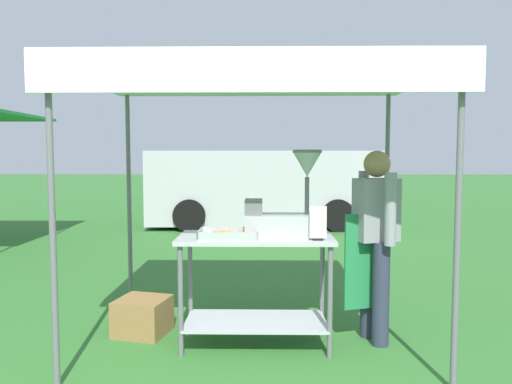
{
  "coord_description": "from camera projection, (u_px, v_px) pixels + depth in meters",
  "views": [
    {
      "loc": [
        0.21,
        -2.5,
        1.56
      ],
      "look_at": [
        0.14,
        1.59,
        1.26
      ],
      "focal_mm": 33.68,
      "sensor_mm": 36.0,
      "label": 1
    }
  ],
  "objects": [
    {
      "name": "supply_crate",
      "position": [
        143.0,
        316.0,
        4.23
      ],
      "size": [
        0.51,
        0.49,
        0.31
      ],
      "color": "olive",
      "rests_on": "ground"
    },
    {
      "name": "vendor",
      "position": [
        375.0,
        235.0,
        4.01
      ],
      "size": [
        0.47,
        0.53,
        1.61
      ],
      "color": "#2D3347",
      "rests_on": "ground"
    },
    {
      "name": "donut_cart",
      "position": [
        256.0,
        268.0,
        3.94
      ],
      "size": [
        1.26,
        0.6,
        0.91
      ],
      "color": "#B7B7BC",
      "rests_on": "ground"
    },
    {
      "name": "donut_tray",
      "position": [
        229.0,
        235.0,
        3.8
      ],
      "size": [
        0.48,
        0.32,
        0.07
      ],
      "color": "#B7B7BC",
      "rests_on": "donut_cart"
    },
    {
      "name": "stall_canopy",
      "position": [
        256.0,
        85.0,
        3.93
      ],
      "size": [
        2.87,
        2.02,
        2.24
      ],
      "color": "slate",
      "rests_on": "ground"
    },
    {
      "name": "van_silver",
      "position": [
        262.0,
        187.0,
        10.93
      ],
      "size": [
        5.06,
        2.19,
        1.69
      ],
      "color": "#BCBCC1",
      "rests_on": "ground"
    },
    {
      "name": "donut_fryer",
      "position": [
        285.0,
        208.0,
        3.88
      ],
      "size": [
        0.62,
        0.28,
        0.7
      ],
      "color": "#B7B7BC",
      "rests_on": "donut_cart"
    },
    {
      "name": "ground_plane",
      "position": [
        252.0,
        244.0,
        8.59
      ],
      "size": [
        70.0,
        70.0,
        0.0
      ],
      "primitive_type": "plane",
      "color": "#33702D"
    },
    {
      "name": "menu_sign",
      "position": [
        318.0,
        226.0,
        3.7
      ],
      "size": [
        0.13,
        0.05,
        0.26
      ],
      "color": "black",
      "rests_on": "donut_cart"
    }
  ]
}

